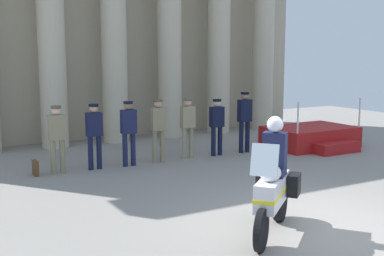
{
  "coord_description": "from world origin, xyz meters",
  "views": [
    {
      "loc": [
        -5.95,
        -5.86,
        2.88
      ],
      "look_at": [
        -0.95,
        2.99,
        1.34
      ],
      "focal_mm": 46.42,
      "sensor_mm": 36.0,
      "label": 1
    }
  ],
  "objects_px": {
    "reviewing_stand": "(312,137)",
    "officer_in_row_1": "(94,131)",
    "officer_in_row_3": "(158,125)",
    "briefcase_on_ground": "(35,168)",
    "officer_in_row_4": "(188,123)",
    "officer_in_row_0": "(57,134)",
    "officer_in_row_5": "(217,122)",
    "officer_in_row_2": "(129,128)",
    "motorcycle_with_rider": "(273,185)",
    "officer_in_row_6": "(245,117)"
  },
  "relations": [
    {
      "from": "officer_in_row_3",
      "to": "officer_in_row_4",
      "type": "distance_m",
      "value": 0.93
    },
    {
      "from": "officer_in_row_5",
      "to": "officer_in_row_3",
      "type": "bearing_deg",
      "value": 1.41
    },
    {
      "from": "officer_in_row_0",
      "to": "officer_in_row_3",
      "type": "relative_size",
      "value": 0.97
    },
    {
      "from": "officer_in_row_1",
      "to": "officer_in_row_4",
      "type": "distance_m",
      "value": 2.65
    },
    {
      "from": "officer_in_row_0",
      "to": "officer_in_row_4",
      "type": "bearing_deg",
      "value": -178.92
    },
    {
      "from": "officer_in_row_4",
      "to": "officer_in_row_6",
      "type": "bearing_deg",
      "value": 177.83
    },
    {
      "from": "officer_in_row_1",
      "to": "briefcase_on_ground",
      "type": "relative_size",
      "value": 4.55
    },
    {
      "from": "officer_in_row_0",
      "to": "officer_in_row_1",
      "type": "distance_m",
      "value": 0.91
    },
    {
      "from": "officer_in_row_2",
      "to": "officer_in_row_5",
      "type": "distance_m",
      "value": 2.67
    },
    {
      "from": "officer_in_row_2",
      "to": "briefcase_on_ground",
      "type": "xyz_separation_m",
      "value": [
        -2.32,
        0.17,
        -0.81
      ]
    },
    {
      "from": "officer_in_row_5",
      "to": "reviewing_stand",
      "type": "bearing_deg",
      "value": 174.66
    },
    {
      "from": "officer_in_row_4",
      "to": "officer_in_row_5",
      "type": "distance_m",
      "value": 0.9
    },
    {
      "from": "reviewing_stand",
      "to": "officer_in_row_6",
      "type": "height_order",
      "value": "officer_in_row_6"
    },
    {
      "from": "officer_in_row_3",
      "to": "officer_in_row_4",
      "type": "relative_size",
      "value": 1.01
    },
    {
      "from": "reviewing_stand",
      "to": "briefcase_on_ground",
      "type": "height_order",
      "value": "reviewing_stand"
    },
    {
      "from": "officer_in_row_1",
      "to": "officer_in_row_6",
      "type": "height_order",
      "value": "officer_in_row_6"
    },
    {
      "from": "briefcase_on_ground",
      "to": "officer_in_row_4",
      "type": "bearing_deg",
      "value": -1.06
    },
    {
      "from": "reviewing_stand",
      "to": "officer_in_row_1",
      "type": "height_order",
      "value": "officer_in_row_1"
    },
    {
      "from": "officer_in_row_0",
      "to": "officer_in_row_4",
      "type": "height_order",
      "value": "officer_in_row_4"
    },
    {
      "from": "officer_in_row_3",
      "to": "motorcycle_with_rider",
      "type": "distance_m",
      "value": 5.67
    },
    {
      "from": "briefcase_on_ground",
      "to": "officer_in_row_6",
      "type": "bearing_deg",
      "value": -1.8
    },
    {
      "from": "officer_in_row_1",
      "to": "officer_in_row_3",
      "type": "distance_m",
      "value": 1.73
    },
    {
      "from": "officer_in_row_5",
      "to": "officer_in_row_6",
      "type": "bearing_deg",
      "value": 178.81
    },
    {
      "from": "officer_in_row_1",
      "to": "officer_in_row_2",
      "type": "height_order",
      "value": "officer_in_row_2"
    },
    {
      "from": "officer_in_row_2",
      "to": "motorcycle_with_rider",
      "type": "bearing_deg",
      "value": 93.02
    },
    {
      "from": "officer_in_row_3",
      "to": "motorcycle_with_rider",
      "type": "bearing_deg",
      "value": 84.47
    },
    {
      "from": "officer_in_row_3",
      "to": "officer_in_row_5",
      "type": "xyz_separation_m",
      "value": [
        1.82,
        0.0,
        -0.05
      ]
    },
    {
      "from": "officer_in_row_5",
      "to": "motorcycle_with_rider",
      "type": "height_order",
      "value": "motorcycle_with_rider"
    },
    {
      "from": "officer_in_row_0",
      "to": "officer_in_row_3",
      "type": "height_order",
      "value": "officer_in_row_3"
    },
    {
      "from": "officer_in_row_0",
      "to": "officer_in_row_5",
      "type": "relative_size",
      "value": 1.02
    },
    {
      "from": "reviewing_stand",
      "to": "officer_in_row_0",
      "type": "relative_size",
      "value": 1.6
    },
    {
      "from": "officer_in_row_5",
      "to": "officer_in_row_2",
      "type": "bearing_deg",
      "value": 1.73
    },
    {
      "from": "officer_in_row_5",
      "to": "briefcase_on_ground",
      "type": "distance_m",
      "value": 5.04
    },
    {
      "from": "officer_in_row_6",
      "to": "reviewing_stand",
      "type": "bearing_deg",
      "value": 173.0
    },
    {
      "from": "officer_in_row_3",
      "to": "officer_in_row_4",
      "type": "xyz_separation_m",
      "value": [
        0.92,
        0.07,
        -0.01
      ]
    },
    {
      "from": "officer_in_row_1",
      "to": "briefcase_on_ground",
      "type": "height_order",
      "value": "officer_in_row_1"
    },
    {
      "from": "officer_in_row_3",
      "to": "officer_in_row_6",
      "type": "distance_m",
      "value": 2.75
    },
    {
      "from": "reviewing_stand",
      "to": "officer_in_row_1",
      "type": "relative_size",
      "value": 1.6
    },
    {
      "from": "officer_in_row_2",
      "to": "briefcase_on_ground",
      "type": "bearing_deg",
      "value": -2.86
    },
    {
      "from": "officer_in_row_4",
      "to": "briefcase_on_ground",
      "type": "xyz_separation_m",
      "value": [
        -4.08,
        0.08,
        -0.8
      ]
    },
    {
      "from": "officer_in_row_3",
      "to": "motorcycle_with_rider",
      "type": "height_order",
      "value": "motorcycle_with_rider"
    },
    {
      "from": "officer_in_row_2",
      "to": "officer_in_row_3",
      "type": "height_order",
      "value": "officer_in_row_3"
    },
    {
      "from": "reviewing_stand",
      "to": "officer_in_row_3",
      "type": "relative_size",
      "value": 1.56
    },
    {
      "from": "officer_in_row_6",
      "to": "officer_in_row_1",
      "type": "bearing_deg",
      "value": 0.14
    },
    {
      "from": "motorcycle_with_rider",
      "to": "briefcase_on_ground",
      "type": "height_order",
      "value": "motorcycle_with_rider"
    },
    {
      "from": "officer_in_row_3",
      "to": "briefcase_on_ground",
      "type": "relative_size",
      "value": 4.66
    },
    {
      "from": "reviewing_stand",
      "to": "officer_in_row_2",
      "type": "distance_m",
      "value": 5.94
    },
    {
      "from": "reviewing_stand",
      "to": "officer_in_row_4",
      "type": "distance_m",
      "value": 4.2
    },
    {
      "from": "officer_in_row_0",
      "to": "briefcase_on_ground",
      "type": "xyz_separation_m",
      "value": [
        -0.52,
        0.06,
        -0.78
      ]
    },
    {
      "from": "officer_in_row_2",
      "to": "officer_in_row_5",
      "type": "xyz_separation_m",
      "value": [
        2.66,
        0.02,
        -0.04
      ]
    }
  ]
}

